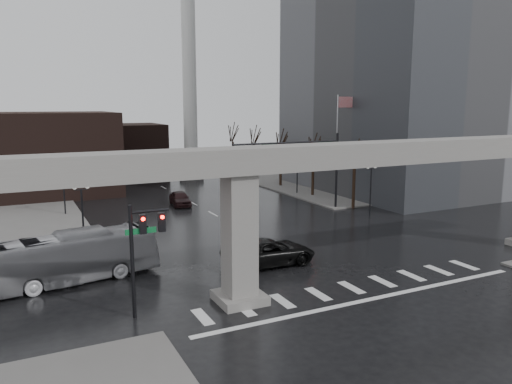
{
  "coord_description": "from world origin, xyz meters",
  "views": [
    {
      "loc": [
        -17.96,
        -24.28,
        11.0
      ],
      "look_at": [
        -1.7,
        8.67,
        4.5
      ],
      "focal_mm": 35.0,
      "sensor_mm": 36.0,
      "label": 1
    }
  ],
  "objects_px": {
    "far_car": "(180,198)",
    "pickup_truck": "(269,252)",
    "signal_mast_arm": "(306,156)",
    "city_bus": "(66,258)"
  },
  "relations": [
    {
      "from": "pickup_truck",
      "to": "city_bus",
      "type": "distance_m",
      "value": 13.2
    },
    {
      "from": "pickup_truck",
      "to": "city_bus",
      "type": "height_order",
      "value": "city_bus"
    },
    {
      "from": "far_car",
      "to": "pickup_truck",
      "type": "bearing_deg",
      "value": -85.37
    },
    {
      "from": "city_bus",
      "to": "far_car",
      "type": "relative_size",
      "value": 2.44
    },
    {
      "from": "signal_mast_arm",
      "to": "pickup_truck",
      "type": "bearing_deg",
      "value": -129.87
    },
    {
      "from": "signal_mast_arm",
      "to": "pickup_truck",
      "type": "relative_size",
      "value": 1.84
    },
    {
      "from": "signal_mast_arm",
      "to": "city_bus",
      "type": "relative_size",
      "value": 1.07
    },
    {
      "from": "pickup_truck",
      "to": "city_bus",
      "type": "bearing_deg",
      "value": 78.56
    },
    {
      "from": "city_bus",
      "to": "far_car",
      "type": "distance_m",
      "value": 24.24
    },
    {
      "from": "city_bus",
      "to": "pickup_truck",
      "type": "bearing_deg",
      "value": -109.62
    }
  ]
}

